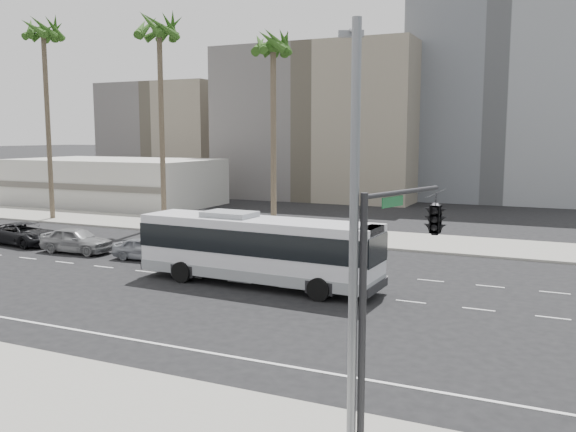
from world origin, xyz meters
The scene contains 16 objects.
ground centered at (0.00, 0.00, 0.00)m, with size 700.00×700.00×0.00m, color black.
sidewalk_north centered at (0.00, 15.50, 0.07)m, with size 120.00×7.00×0.15m, color gray.
commercial_low centered at (-30.00, 25.99, 2.50)m, with size 22.00×12.16×5.00m.
midrise_beige_west centered at (-12.00, 45.00, 9.00)m, with size 24.00×18.00×18.00m, color #68635E.
midrise_gray_center centered at (8.00, 52.00, 13.00)m, with size 20.00×20.00×26.00m, color slate.
midrise_beige_far centered at (-38.00, 50.00, 7.50)m, with size 18.00×16.00×15.00m, color #68635E.
civic_tower centered at (-2.00, 250.00, 38.83)m, with size 42.00×42.00×129.00m.
city_bus centered at (1.08, -0.01, 1.94)m, with size 12.95×3.49×3.69m.
car_a centered at (-8.08, 2.70, 0.69)m, with size 4.07×1.64×1.39m, color gray.
car_b centered at (-13.58, 2.71, 0.84)m, with size 4.93×1.98×1.68m, color gray.
car_c centered at (-19.08, 3.42, 0.77)m, with size 5.55×2.56×1.54m, color black.
streetlight_corner centered at (10.60, -13.48, 6.04)m, with size 2.21×4.86×10.66m.
traffic_signal centered at (11.89, -11.05, 5.27)m, with size 2.93×4.03×6.32m.
palm_near centered at (-5.09, 14.69, 13.91)m, with size 4.56×4.56×15.36m.
palm_mid centered at (-15.49, 14.91, 15.67)m, with size 5.65×5.65×17.42m.
palm_far centered at (-26.96, 13.81, 16.21)m, with size 5.19×5.19×17.85m.
Camera 1 is at (15.07, -27.05, 7.61)m, focal length 37.89 mm.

